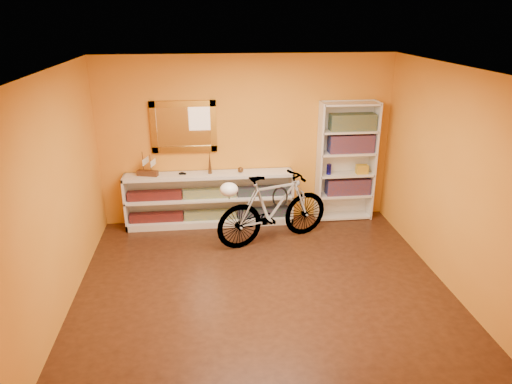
{
  "coord_description": "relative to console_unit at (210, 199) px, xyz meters",
  "views": [
    {
      "loc": [
        -0.62,
        -4.94,
        3.15
      ],
      "look_at": [
        0.0,
        0.7,
        0.95
      ],
      "focal_mm": 32.57,
      "sensor_mm": 36.0,
      "label": 1
    }
  ],
  "objects": [
    {
      "name": "yellow_bag",
      "position": [
        2.41,
        -0.01,
        0.41
      ],
      "size": [
        0.18,
        0.12,
        0.14
      ],
      "primitive_type": "cube",
      "rotation": [
        0.0,
        0.0,
        -0.02
      ],
      "color": "gold",
      "rests_on": "bookcase"
    },
    {
      "name": "toy_car",
      "position": [
        -0.4,
        0.0,
        0.43
      ],
      "size": [
        0.0,
        0.0,
        0.0
      ],
      "primitive_type": "imported",
      "rotation": [
        0.0,
        0.0,
        1.52
      ],
      "color": "black",
      "rests_on": "console_unit"
    },
    {
      "name": "bronze_ornament",
      "position": [
        0.02,
        0.0,
        0.6
      ],
      "size": [
        0.06,
        0.06,
        0.35
      ],
      "primitive_type": "cone",
      "color": "#55381D",
      "rests_on": "console_unit"
    },
    {
      "name": "bicycle",
      "position": [
        0.9,
        -0.69,
        0.1
      ],
      "size": [
        1.01,
        1.83,
        1.05
      ],
      "primitive_type": "imported",
      "rotation": [
        0.0,
        0.0,
        1.9
      ],
      "color": "silver",
      "rests_on": "floor"
    },
    {
      "name": "gilt_mirror",
      "position": [
        -0.35,
        0.15,
        1.12
      ],
      "size": [
        0.98,
        0.06,
        0.78
      ],
      "primitive_type": "cube",
      "color": "#96661B",
      "rests_on": "back_wall"
    },
    {
      "name": "back_wall",
      "position": [
        0.6,
        0.19,
        0.88
      ],
      "size": [
        4.5,
        0.01,
        2.6
      ],
      "primitive_type": "cube",
      "color": "orange",
      "rests_on": "ground"
    },
    {
      "name": "book_row_a",
      "position": [
        2.21,
        0.03,
        0.12
      ],
      "size": [
        0.7,
        0.22,
        0.26
      ],
      "primitive_type": "cube",
      "color": "maroon",
      "rests_on": "bookcase"
    },
    {
      "name": "decorative_orb",
      "position": [
        0.48,
        0.0,
        0.47
      ],
      "size": [
        0.09,
        0.09,
        0.09
      ],
      "primitive_type": "sphere",
      "color": "#55381D",
      "rests_on": "console_unit"
    },
    {
      "name": "u_lock",
      "position": [
        1.0,
        -0.65,
        0.25
      ],
      "size": [
        0.23,
        0.02,
        0.23
      ],
      "primitive_type": "torus",
      "rotation": [
        1.57,
        0.0,
        0.0
      ],
      "color": "black",
      "rests_on": "bicycle"
    },
    {
      "name": "ceiling",
      "position": [
        0.6,
        -1.81,
        2.18
      ],
      "size": [
        4.5,
        4.0,
        0.01
      ],
      "primitive_type": "cube",
      "color": "silver",
      "rests_on": "ground"
    },
    {
      "name": "bookcase",
      "position": [
        2.16,
        0.03,
        0.52
      ],
      "size": [
        0.9,
        0.3,
        1.9
      ],
      "primitive_type": null,
      "color": "silver",
      "rests_on": "floor"
    },
    {
      "name": "book_row_c",
      "position": [
        2.21,
        0.03,
        1.16
      ],
      "size": [
        0.7,
        0.22,
        0.25
      ],
      "primitive_type": "cube",
      "color": "navy",
      "rests_on": "bookcase"
    },
    {
      "name": "console_unit",
      "position": [
        0.0,
        0.0,
        0.0
      ],
      "size": [
        2.6,
        0.35,
        0.85
      ],
      "primitive_type": null,
      "color": "silver",
      "rests_on": "floor"
    },
    {
      "name": "cd_row_upper",
      "position": [
        -0.0,
        -0.02,
        0.11
      ],
      "size": [
        2.5,
        0.13,
        0.14
      ],
      "primitive_type": "cube",
      "color": "navy",
      "rests_on": "console_unit"
    },
    {
      "name": "travel_mug",
      "position": [
        1.88,
        0.01,
        0.42
      ],
      "size": [
        0.07,
        0.07,
        0.17
      ],
      "primitive_type": "cylinder",
      "color": "navy",
      "rests_on": "bookcase"
    },
    {
      "name": "red_tin",
      "position": [
        1.96,
        0.06,
        1.12
      ],
      "size": [
        0.16,
        0.16,
        0.16
      ],
      "primitive_type": "cube",
      "rotation": [
        0.0,
        0.0,
        0.32
      ],
      "color": "maroon",
      "rests_on": "bookcase"
    },
    {
      "name": "cd_row_lower",
      "position": [
        -0.0,
        -0.02,
        -0.26
      ],
      "size": [
        2.5,
        0.13,
        0.14
      ],
      "primitive_type": "cube",
      "color": "black",
      "rests_on": "console_unit"
    },
    {
      "name": "wall_socket",
      "position": [
        1.5,
        0.17,
        -0.17
      ],
      "size": [
        0.09,
        0.02,
        0.09
      ],
      "primitive_type": "cube",
      "color": "silver",
      "rests_on": "back_wall"
    },
    {
      "name": "left_wall",
      "position": [
        -1.65,
        -1.81,
        0.88
      ],
      "size": [
        0.01,
        4.0,
        2.6
      ],
      "primitive_type": "cube",
      "color": "orange",
      "rests_on": "ground"
    },
    {
      "name": "right_wall",
      "position": [
        2.86,
        -1.81,
        0.88
      ],
      "size": [
        0.01,
        4.0,
        2.6
      ],
      "primitive_type": "cube",
      "color": "orange",
      "rests_on": "ground"
    },
    {
      "name": "book_row_b",
      "position": [
        2.21,
        0.03,
        0.83
      ],
      "size": [
        0.7,
        0.22,
        0.28
      ],
      "primitive_type": "cube",
      "color": "maroon",
      "rests_on": "bookcase"
    },
    {
      "name": "helmet",
      "position": [
        0.26,
        -0.9,
        0.5
      ],
      "size": [
        0.25,
        0.24,
        0.19
      ],
      "primitive_type": "ellipsoid",
      "color": "white",
      "rests_on": "bicycle"
    },
    {
      "name": "model_ship",
      "position": [
        -0.92,
        0.0,
        0.61
      ],
      "size": [
        0.33,
        0.2,
        0.37
      ],
      "primitive_type": null,
      "rotation": [
        0.0,
        0.0,
        -0.28
      ],
      "color": "#442413",
      "rests_on": "console_unit"
    },
    {
      "name": "floor",
      "position": [
        0.6,
        -1.81,
        -0.43
      ],
      "size": [
        4.5,
        4.0,
        0.01
      ],
      "primitive_type": "cube",
      "color": "black",
      "rests_on": "ground"
    }
  ]
}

